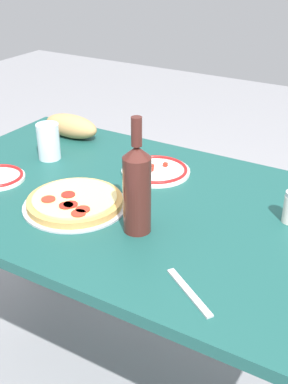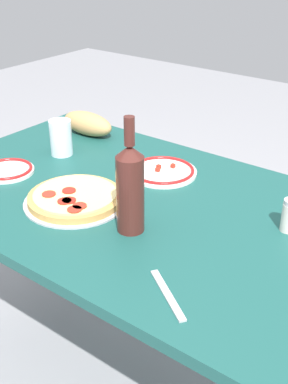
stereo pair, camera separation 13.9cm
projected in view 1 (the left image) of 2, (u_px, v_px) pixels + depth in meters
dining_table at (144, 240)px, 1.47m from camera, size 1.41×0.81×0.76m
pepperoni_pizza at (75, 202)px, 1.38m from camera, size 0.29×0.29×0.03m
wine_bottle at (137, 187)px, 1.22m from camera, size 0.07×0.07×0.30m
water_glass at (49, 141)px, 1.64m from camera, size 0.07×0.07×0.12m
side_plate_near at (156, 170)px, 1.57m from camera, size 0.21×0.21×0.02m
bread_loaf at (71, 126)px, 1.82m from camera, size 0.22×0.09×0.08m
fork_left at (189, 292)px, 1.06m from camera, size 0.15×0.11×0.00m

